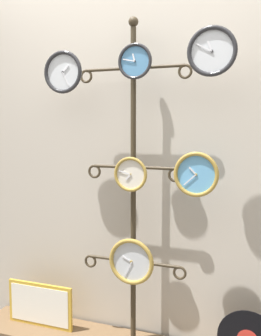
% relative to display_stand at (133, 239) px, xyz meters
% --- Properties ---
extents(shop_wall, '(4.40, 0.04, 2.80)m').
position_rel_display_stand_xyz_m(shop_wall, '(0.00, 0.16, 0.67)').
color(shop_wall, '#BCB2A3').
rests_on(shop_wall, ground_plane).
extents(display_stand, '(0.73, 0.34, 2.11)m').
position_rel_display_stand_xyz_m(display_stand, '(0.00, 0.00, 0.00)').
color(display_stand, '#382D1E').
rests_on(display_stand, ground_plane).
extents(clock_top_left, '(0.27, 0.04, 0.27)m').
position_rel_display_stand_xyz_m(clock_top_left, '(-0.44, -0.08, 1.06)').
color(clock_top_left, silver).
extents(clock_top_center, '(0.21, 0.04, 0.21)m').
position_rel_display_stand_xyz_m(clock_top_center, '(0.04, -0.09, 1.10)').
color(clock_top_center, '#4C84B2').
extents(clock_top_right, '(0.27, 0.04, 0.27)m').
position_rel_display_stand_xyz_m(clock_top_right, '(0.49, -0.11, 1.12)').
color(clock_top_right, silver).
extents(clock_middle_center, '(0.21, 0.04, 0.21)m').
position_rel_display_stand_xyz_m(clock_middle_center, '(0.01, -0.08, 0.43)').
color(clock_middle_center, silver).
extents(clock_middle_right, '(0.26, 0.04, 0.26)m').
position_rel_display_stand_xyz_m(clock_middle_right, '(0.41, -0.08, 0.45)').
color(clock_middle_right, '#60A8DB').
extents(clock_bottom_center, '(0.29, 0.04, 0.29)m').
position_rel_display_stand_xyz_m(clock_bottom_center, '(0.02, -0.09, -0.11)').
color(clock_bottom_center, silver).
extents(picture_frame, '(0.50, 0.02, 0.31)m').
position_rel_display_stand_xyz_m(picture_frame, '(-0.67, -0.06, -0.52)').
color(picture_frame, gold).
rests_on(picture_frame, low_shelf).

